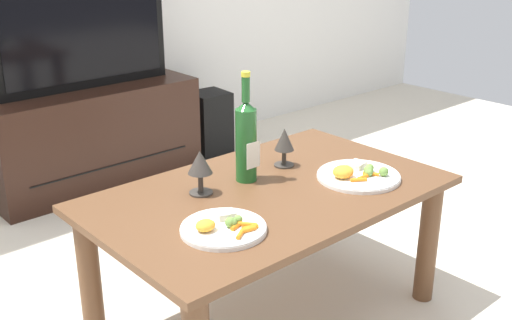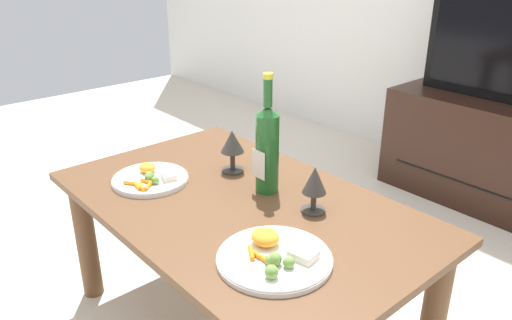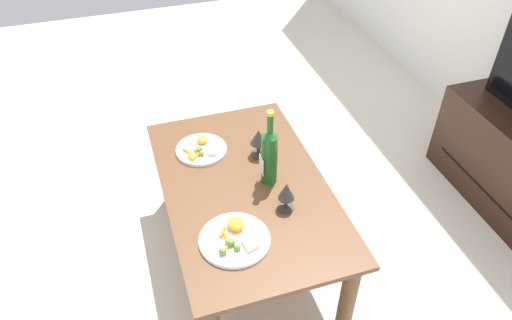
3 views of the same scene
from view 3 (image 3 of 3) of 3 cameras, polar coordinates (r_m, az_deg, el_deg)
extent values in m
plane|color=beige|center=(2.47, -1.16, -11.18)|extent=(6.40, 6.40, 0.00)
cube|color=brown|center=(2.12, -1.32, -3.24)|extent=(1.15, 0.70, 0.03)
cylinder|color=brown|center=(2.62, -10.45, -1.04)|extent=(0.07, 0.07, 0.46)
cylinder|color=brown|center=(2.71, 1.44, 1.36)|extent=(0.07, 0.07, 0.46)
cylinder|color=brown|center=(2.09, 10.83, -15.60)|extent=(0.07, 0.07, 0.46)
cube|color=black|center=(2.81, 25.94, -3.96)|extent=(0.87, 0.01, 0.01)
cylinder|color=#1E5923|center=(2.06, 1.60, 0.10)|extent=(0.07, 0.07, 0.24)
cone|color=#1E5923|center=(1.97, 1.67, 3.08)|extent=(0.07, 0.07, 0.03)
cylinder|color=#1E5923|center=(1.94, 1.70, 4.34)|extent=(0.03, 0.03, 0.08)
cylinder|color=yellow|center=(1.91, 1.73, 5.53)|extent=(0.03, 0.03, 0.02)
cube|color=silver|center=(2.07, 0.64, -0.62)|extent=(0.06, 0.00, 0.09)
cylinder|color=#38332D|center=(2.27, 0.29, 0.68)|extent=(0.08, 0.08, 0.01)
cylinder|color=#38332D|center=(2.25, 0.29, 1.37)|extent=(0.02, 0.02, 0.06)
cone|color=#38332D|center=(2.21, 0.30, 2.77)|extent=(0.08, 0.08, 0.07)
cylinder|color=#38332D|center=(2.02, 3.50, -5.63)|extent=(0.07, 0.07, 0.01)
cylinder|color=#38332D|center=(2.00, 3.54, -5.03)|extent=(0.02, 0.02, 0.05)
cone|color=#38332D|center=(1.95, 3.62, -3.67)|extent=(0.07, 0.07, 0.08)
cylinder|color=white|center=(2.30, -6.49, 1.18)|extent=(0.24, 0.24, 0.01)
torus|color=white|center=(2.30, -6.50, 1.33)|extent=(0.24, 0.24, 0.01)
ellipsoid|color=orange|center=(2.33, -6.35, 2.39)|extent=(0.06, 0.05, 0.03)
cube|color=beige|center=(2.27, -5.24, 1.06)|extent=(0.06, 0.06, 0.02)
cylinder|color=orange|center=(2.29, -8.20, 1.04)|extent=(0.05, 0.04, 0.01)
cylinder|color=orange|center=(2.26, -7.90, 0.57)|extent=(0.05, 0.02, 0.01)
cylinder|color=orange|center=(2.26, -7.76, 0.56)|extent=(0.05, 0.01, 0.01)
cylinder|color=orange|center=(2.25, -7.66, 0.41)|extent=(0.05, 0.03, 0.01)
cylinder|color=orange|center=(2.25, -7.17, 0.36)|extent=(0.04, 0.04, 0.01)
cylinder|color=orange|center=(2.27, -7.00, 0.90)|extent=(0.05, 0.03, 0.01)
sphere|color=olive|center=(2.28, -6.71, 1.31)|extent=(0.03, 0.03, 0.03)
sphere|color=olive|center=(2.28, -6.79, 1.18)|extent=(0.03, 0.03, 0.03)
sphere|color=olive|center=(2.26, -6.46, 0.80)|extent=(0.03, 0.03, 0.03)
cylinder|color=white|center=(1.89, -2.56, -9.43)|extent=(0.28, 0.28, 0.01)
torus|color=white|center=(1.89, -2.56, -9.27)|extent=(0.28, 0.28, 0.01)
ellipsoid|color=orange|center=(1.91, -2.43, -7.56)|extent=(0.07, 0.07, 0.04)
cube|color=beige|center=(1.86, -0.68, -9.86)|extent=(0.07, 0.06, 0.02)
cylinder|color=orange|center=(1.86, -3.23, -10.02)|extent=(0.04, 0.05, 0.01)
cylinder|color=orange|center=(1.88, -3.26, -9.41)|extent=(0.05, 0.03, 0.01)
cylinder|color=orange|center=(1.89, -3.57, -9.14)|extent=(0.05, 0.01, 0.01)
cylinder|color=orange|center=(1.91, -3.97, -8.49)|extent=(0.05, 0.04, 0.01)
sphere|color=olive|center=(1.83, -3.95, -10.66)|extent=(0.03, 0.03, 0.03)
sphere|color=olive|center=(1.85, -2.24, -10.24)|extent=(0.03, 0.03, 0.03)
sphere|color=olive|center=(1.86, -2.99, -9.67)|extent=(0.03, 0.03, 0.03)
sphere|color=olive|center=(1.87, -3.30, -9.62)|extent=(0.03, 0.03, 0.03)
camera|label=1|loc=(2.95, -37.89, 19.80)|focal=43.53mm
camera|label=2|loc=(0.97, -35.40, -22.14)|focal=34.98mm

